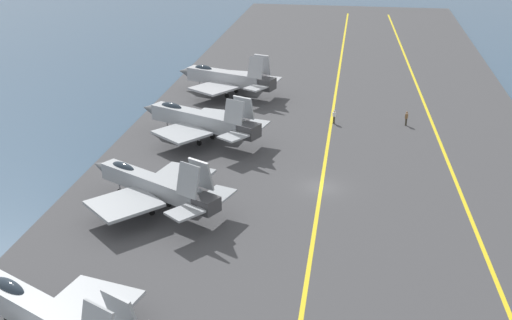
% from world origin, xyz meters
% --- Properties ---
extents(ground_plane, '(2000.00, 2000.00, 0.00)m').
position_xyz_m(ground_plane, '(0.00, 0.00, 0.00)').
color(ground_plane, '#334C66').
extents(carrier_deck, '(216.11, 48.81, 0.40)m').
position_xyz_m(carrier_deck, '(0.00, 0.00, 0.20)').
color(carrier_deck, '#424244').
rests_on(carrier_deck, ground).
extents(deck_stripe_foul_line, '(194.35, 8.42, 0.01)m').
position_xyz_m(deck_stripe_foul_line, '(0.00, -13.42, 0.40)').
color(deck_stripe_foul_line, yellow).
rests_on(deck_stripe_foul_line, carrier_deck).
extents(deck_stripe_centerline, '(194.50, 0.36, 0.01)m').
position_xyz_m(deck_stripe_centerline, '(0.00, 0.00, 0.40)').
color(deck_stripe_centerline, yellow).
rests_on(deck_stripe_centerline, carrier_deck).
extents(parked_jet_nearest, '(12.48, 16.29, 6.15)m').
position_xyz_m(parked_jet_nearest, '(-27.07, 15.11, 2.77)').
color(parked_jet_nearest, '#9EA3A8').
rests_on(parked_jet_nearest, carrier_deck).
extents(parked_jet_second, '(13.14, 15.31, 5.96)m').
position_xyz_m(parked_jet_second, '(-6.98, 14.81, 2.74)').
color(parked_jet_second, '#93999E').
rests_on(parked_jet_second, carrier_deck).
extents(parked_jet_third, '(12.32, 16.46, 6.08)m').
position_xyz_m(parked_jet_third, '(10.53, 14.86, 2.95)').
color(parked_jet_third, '#9EA3A8').
rests_on(parked_jet_third, carrier_deck).
extents(parked_jet_fourth, '(12.91, 15.72, 6.26)m').
position_xyz_m(parked_jet_fourth, '(28.89, 15.40, 2.84)').
color(parked_jet_fourth, '#A8AAAF').
rests_on(parked_jet_fourth, carrier_deck).
extents(crew_brown_vest, '(0.45, 0.40, 1.81)m').
position_xyz_m(crew_brown_vest, '(19.64, -9.22, 1.40)').
color(crew_brown_vest, '#383328').
rests_on(crew_brown_vest, carrier_deck).
extents(crew_white_vest, '(0.36, 0.44, 1.80)m').
position_xyz_m(crew_white_vest, '(18.93, -0.34, 1.39)').
color(crew_white_vest, '#383328').
rests_on(crew_white_vest, carrier_deck).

